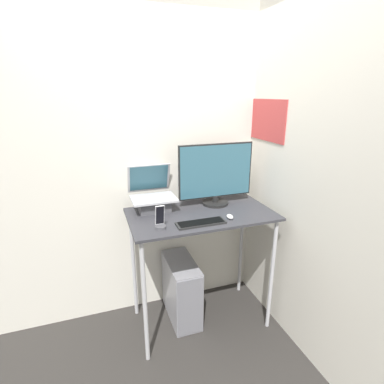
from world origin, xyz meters
name	(u,v)px	position (x,y,z in m)	size (l,w,h in m)	color
ground_plane	(214,345)	(0.00, 0.00, 0.00)	(12.00, 12.00, 0.00)	#2D2B28
wall_back	(185,165)	(0.00, 0.70, 1.30)	(6.00, 0.05, 2.60)	silver
wall_side_right	(300,179)	(0.64, 0.00, 1.30)	(0.06, 6.00, 2.60)	silver
desk	(201,227)	(0.00, 0.31, 0.88)	(1.12, 0.61, 1.00)	#333338
laptop	(153,199)	(-0.33, 0.50, 1.09)	(0.34, 0.33, 0.34)	#4C4C51
monitor	(216,176)	(0.18, 0.46, 1.25)	(0.63, 0.22, 0.51)	black
keyboard	(201,223)	(-0.07, 0.12, 1.01)	(0.36, 0.11, 0.02)	black
mouse	(230,217)	(0.16, 0.14, 1.02)	(0.04, 0.07, 0.03)	white
cell_phone	(160,222)	(-0.36, 0.14, 1.05)	(0.07, 0.07, 0.17)	#4C4C51
computer_tower	(181,289)	(-0.14, 0.40, 0.27)	(0.22, 0.50, 0.54)	gray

